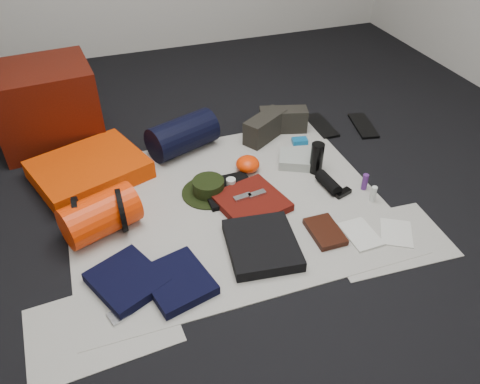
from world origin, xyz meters
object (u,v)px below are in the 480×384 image
object	(u,v)px
stuff_sack	(100,215)
paperback_book	(325,232)
compact_camera	(303,158)
sleeping_pad	(89,170)
water_bottle	(317,158)
red_cabinet	(46,105)
navy_duffel	(183,135)

from	to	relation	value
stuff_sack	paperback_book	xyz separation A→B (m)	(1.01, -0.38, -0.09)
compact_camera	paperback_book	world-z (taller)	compact_camera
sleeping_pad	paperback_book	distance (m)	1.34
sleeping_pad	stuff_sack	bearing A→B (deg)	-87.66
water_bottle	paperback_book	size ratio (longest dim) A/B	0.85
red_cabinet	sleeping_pad	xyz separation A→B (m)	(0.18, -0.50, -0.18)
sleeping_pad	water_bottle	bearing A→B (deg)	-16.79
red_cabinet	water_bottle	world-z (taller)	red_cabinet
red_cabinet	stuff_sack	size ratio (longest dim) A/B	1.63
navy_duffel	stuff_sack	bearing A→B (deg)	-154.08
red_cabinet	navy_duffel	distance (m)	0.85
paperback_book	red_cabinet	bearing A→B (deg)	132.28
navy_duffel	compact_camera	bearing A→B (deg)	-49.84
water_bottle	paperback_book	world-z (taller)	water_bottle
water_bottle	paperback_book	distance (m)	0.53
navy_duffel	compact_camera	xyz separation A→B (m)	(0.64, -0.35, -0.08)
red_cabinet	stuff_sack	world-z (taller)	red_cabinet
navy_duffel	water_bottle	size ratio (longest dim) A/B	2.20
navy_duffel	water_bottle	distance (m)	0.81
red_cabinet	water_bottle	size ratio (longest dim) A/B	3.13
stuff_sack	paperback_book	distance (m)	1.08
sleeping_pad	navy_duffel	xyz separation A→B (m)	(0.56, 0.10, 0.05)
compact_camera	paperback_book	distance (m)	0.62
red_cabinet	compact_camera	bearing A→B (deg)	-34.18
red_cabinet	compact_camera	size ratio (longest dim) A/B	5.21
red_cabinet	stuff_sack	bearing A→B (deg)	-84.16
paperback_book	water_bottle	bearing A→B (deg)	69.18
stuff_sack	red_cabinet	bearing A→B (deg)	101.30
sleeping_pad	water_bottle	xyz separation A→B (m)	(1.22, -0.37, 0.04)
red_cabinet	paperback_book	xyz separation A→B (m)	(1.21, -1.35, -0.22)
red_cabinet	sleeping_pad	bearing A→B (deg)	-76.09
sleeping_pad	paperback_book	xyz separation A→B (m)	(1.03, -0.85, -0.04)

